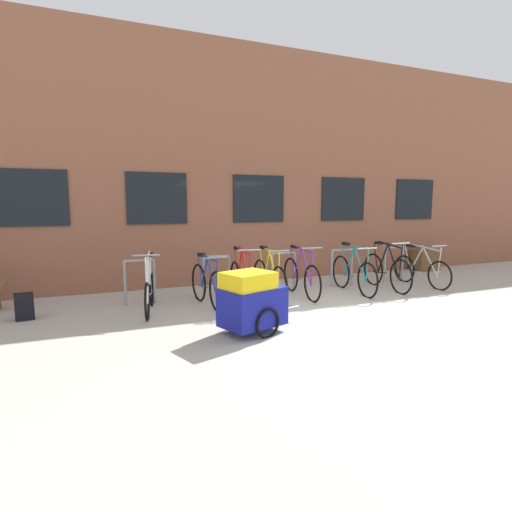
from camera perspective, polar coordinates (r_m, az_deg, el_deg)
ground_plane at (r=7.25m, az=10.25°, el=-7.88°), size 42.00×42.00×0.00m
storefront_building at (r=13.61m, az=-6.21°, el=11.08°), size 28.00×7.96×5.56m
bike_rack at (r=8.78m, az=3.84°, el=-1.63°), size 6.59×0.05×0.86m
bicycle_white at (r=7.38m, az=-14.74°, el=-4.77°), size 0.50×1.60×1.09m
bicycle_black at (r=9.47m, az=17.82°, el=-1.99°), size 0.44×1.78×1.10m
bicycle_silver at (r=10.15m, az=22.15°, el=-1.80°), size 0.44×1.72×1.00m
bicycle_teal at (r=8.95m, az=13.52°, el=-2.41°), size 0.44×1.82×1.06m
bicycle_purple at (r=8.42m, az=6.33°, el=-2.87°), size 0.44×1.81×1.07m
bicycle_blue at (r=7.61m, az=-6.83°, el=-4.04°), size 0.44×1.70×0.99m
bicycle_yellow at (r=8.12m, az=1.85°, el=-3.21°), size 0.44×1.73×1.05m
bicycle_red at (r=7.74m, az=-1.98°, el=-3.66°), size 0.44×1.85×1.11m
bike_trailer at (r=5.99m, az=-0.63°, el=-6.34°), size 1.47×0.86×0.93m
backpack at (r=7.69m, az=-29.76°, el=-6.18°), size 0.31×0.24×0.44m
planter_box at (r=12.49m, az=22.65°, el=-0.51°), size 0.70×0.44×0.60m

